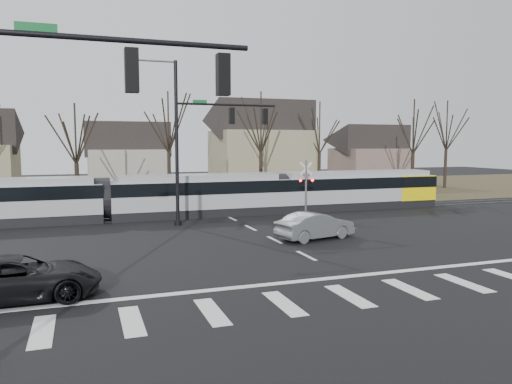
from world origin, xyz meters
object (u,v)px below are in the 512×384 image
object	(u,v)px
sedan	(315,226)
rail_crossing_signal	(306,191)
suv	(16,278)
tram	(197,193)

from	to	relation	value
sedan	rail_crossing_signal	bearing A→B (deg)	-35.50
sedan	suv	distance (m)	15.28
rail_crossing_signal	sedan	bearing A→B (deg)	-111.28
tram	rail_crossing_signal	world-z (taller)	rail_crossing_signal
suv	rail_crossing_signal	world-z (taller)	rail_crossing_signal
tram	sedan	bearing A→B (deg)	-68.45
sedan	suv	bearing A→B (deg)	100.04
tram	sedan	xyz separation A→B (m)	(4.16, -10.53, -0.87)
sedan	suv	xyz separation A→B (m)	(-13.93, -6.28, 0.01)
tram	rail_crossing_signal	distance (m)	7.71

